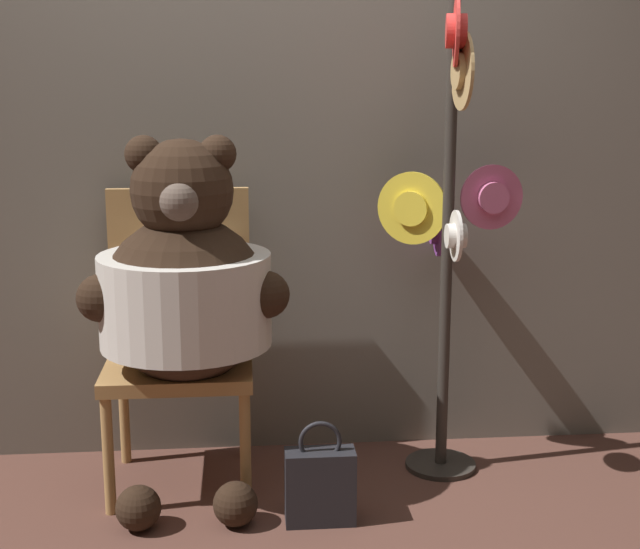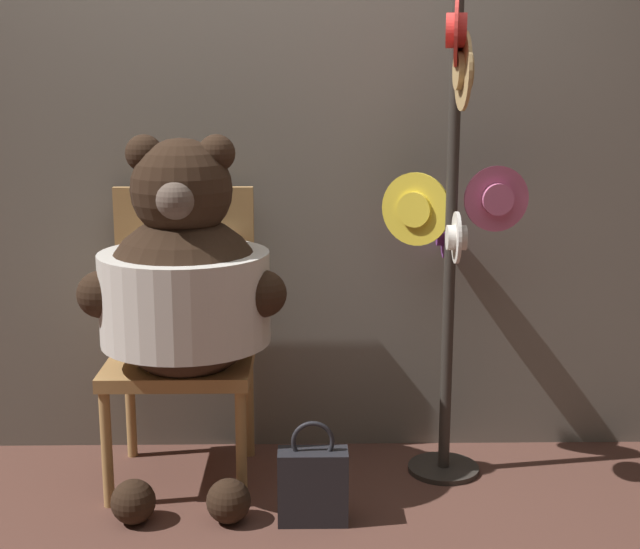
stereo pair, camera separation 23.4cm
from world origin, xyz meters
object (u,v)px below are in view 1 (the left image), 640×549
at_px(teddy_bear, 185,289).
at_px(chair, 180,330).
at_px(hat_display_rack, 450,214).
at_px(handbag_on_ground, 320,484).

bearing_deg(teddy_bear, chair, 101.56).
distance_m(chair, hat_display_rack, 1.11).
height_order(hat_display_rack, handbag_on_ground, hat_display_rack).
height_order(teddy_bear, handbag_on_ground, teddy_bear).
relative_size(chair, teddy_bear, 0.83).
bearing_deg(handbag_on_ground, chair, 137.94).
distance_m(hat_display_rack, handbag_on_ground, 1.09).
bearing_deg(teddy_bear, hat_display_rack, 6.96).
xyz_separation_m(chair, hat_display_rack, (1.02, -0.06, 0.44)).
xyz_separation_m(hat_display_rack, handbag_on_ground, (-0.52, -0.39, -0.88)).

